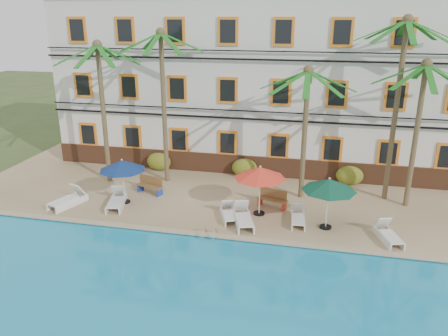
% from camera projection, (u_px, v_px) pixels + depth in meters
% --- Properties ---
extents(ground, '(100.00, 100.00, 0.00)m').
position_uv_depth(ground, '(228.00, 233.00, 19.74)').
color(ground, '#384C23').
rests_on(ground, ground).
extents(pool_deck, '(30.00, 12.00, 0.25)m').
position_uv_depth(pool_deck, '(246.00, 189.00, 24.30)').
color(pool_deck, tan).
rests_on(pool_deck, ground).
extents(swimming_pool, '(26.00, 12.00, 0.20)m').
position_uv_depth(swimming_pool, '(180.00, 336.00, 13.26)').
color(swimming_pool, '#198FBC').
rests_on(swimming_pool, ground).
extents(pool_coping, '(30.00, 0.35, 0.06)m').
position_uv_depth(pool_coping, '(223.00, 236.00, 18.81)').
color(pool_coping, tan).
rests_on(pool_coping, pool_deck).
extents(hotel_building, '(25.40, 6.44, 10.22)m').
position_uv_depth(hotel_building, '(261.00, 81.00, 27.13)').
color(hotel_building, silver).
rests_on(hotel_building, pool_deck).
extents(palm_a, '(4.62, 4.62, 7.84)m').
position_uv_depth(palm_a, '(102.00, 93.00, 23.49)').
color(palm_a, brown).
rests_on(palm_a, pool_deck).
extents(palm_b, '(4.62, 4.62, 8.44)m').
position_uv_depth(palm_b, '(163.00, 86.00, 23.39)').
color(palm_b, brown).
rests_on(palm_b, pool_deck).
extents(palm_c, '(4.62, 4.62, 6.81)m').
position_uv_depth(palm_c, '(306.00, 113.00, 21.49)').
color(palm_c, brown).
rests_on(palm_c, pool_deck).
extents(palm_d, '(4.62, 4.62, 9.10)m').
position_uv_depth(palm_d, '(399.00, 87.00, 20.88)').
color(palm_d, brown).
rests_on(palm_d, pool_deck).
extents(palm_e, '(4.62, 4.62, 7.21)m').
position_uv_depth(palm_e, '(419.00, 113.00, 20.37)').
color(palm_e, brown).
rests_on(palm_e, pool_deck).
extents(shrub_left, '(1.50, 0.90, 1.10)m').
position_uv_depth(shrub_left, '(159.00, 162.00, 26.71)').
color(shrub_left, '#1E5016').
rests_on(shrub_left, pool_deck).
extents(shrub_mid, '(1.50, 0.90, 1.10)m').
position_uv_depth(shrub_mid, '(245.00, 168.00, 25.62)').
color(shrub_mid, '#1E5016').
rests_on(shrub_mid, pool_deck).
extents(shrub_right, '(1.50, 0.90, 1.10)m').
position_uv_depth(shrub_right, '(350.00, 176.00, 24.41)').
color(shrub_right, '#1E5016').
rests_on(shrub_right, pool_deck).
extents(umbrella_blue, '(2.34, 2.34, 2.35)m').
position_uv_depth(umbrella_blue, '(122.00, 165.00, 21.62)').
color(umbrella_blue, black).
rests_on(umbrella_blue, pool_deck).
extents(umbrella_red, '(2.47, 2.47, 2.47)m').
position_uv_depth(umbrella_red, '(260.00, 173.00, 20.28)').
color(umbrella_red, black).
rests_on(umbrella_red, pool_deck).
extents(umbrella_green, '(2.42, 2.42, 2.42)m').
position_uv_depth(umbrella_green, '(329.00, 185.00, 18.96)').
color(umbrella_green, black).
rests_on(umbrella_green, pool_deck).
extents(lounger_a, '(1.34, 2.16, 0.96)m').
position_uv_depth(lounger_a, '(68.00, 199.00, 21.87)').
color(lounger_a, white).
rests_on(lounger_a, pool_deck).
extents(lounger_b, '(1.18, 2.11, 0.94)m').
position_uv_depth(lounger_b, '(117.00, 201.00, 21.74)').
color(lounger_b, white).
rests_on(lounger_b, pool_deck).
extents(lounger_c, '(1.16, 1.77, 0.79)m').
position_uv_depth(lounger_c, '(228.00, 214.00, 20.42)').
color(lounger_c, white).
rests_on(lounger_c, pool_deck).
extents(lounger_d, '(1.35, 2.20, 0.98)m').
position_uv_depth(lounger_d, '(243.00, 217.00, 19.91)').
color(lounger_d, white).
rests_on(lounger_d, pool_deck).
extents(lounger_e, '(0.75, 1.76, 0.81)m').
position_uv_depth(lounger_e, '(298.00, 217.00, 20.04)').
color(lounger_e, white).
rests_on(lounger_e, pool_deck).
extents(lounger_f, '(1.15, 1.91, 0.85)m').
position_uv_depth(lounger_f, '(388.00, 234.00, 18.48)').
color(lounger_f, white).
rests_on(lounger_f, pool_deck).
extents(bench_left, '(1.57, 0.90, 0.93)m').
position_uv_depth(bench_left, '(151.00, 185.00, 23.30)').
color(bench_left, olive).
rests_on(bench_left, pool_deck).
extents(bench_right, '(1.57, 0.92, 0.93)m').
position_uv_depth(bench_right, '(273.00, 198.00, 21.62)').
color(bench_right, olive).
rests_on(bench_right, pool_deck).
extents(pool_ladder, '(0.54, 0.74, 0.74)m').
position_uv_depth(pool_ladder, '(210.00, 237.00, 18.85)').
color(pool_ladder, silver).
rests_on(pool_ladder, ground).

